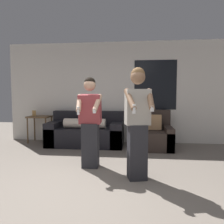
% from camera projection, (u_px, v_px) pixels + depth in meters
% --- Properties ---
extents(ground_plane, '(14.00, 14.00, 0.00)m').
position_uv_depth(ground_plane, '(87.00, 199.00, 2.71)').
color(ground_plane, slate).
extents(wall_back, '(5.89, 0.07, 2.70)m').
position_uv_depth(wall_back, '(115.00, 92.00, 5.94)').
color(wall_back, silver).
rests_on(wall_back, ground_plane).
extents(couch, '(1.90, 0.91, 0.86)m').
position_uv_depth(couch, '(86.00, 133.00, 5.60)').
color(couch, black).
rests_on(couch, ground_plane).
extents(armchair, '(0.85, 0.91, 0.91)m').
position_uv_depth(armchair, '(154.00, 135.00, 5.29)').
color(armchair, '#332823').
rests_on(armchair, ground_plane).
extents(side_table, '(0.58, 0.48, 0.87)m').
position_uv_depth(side_table, '(40.00, 120.00, 5.92)').
color(side_table, brown).
rests_on(side_table, ground_plane).
extents(person_left, '(0.45, 0.47, 1.60)m').
position_uv_depth(person_left, '(90.00, 122.00, 3.84)').
color(person_left, '#28282D').
rests_on(person_left, ground_plane).
extents(person_right, '(0.45, 0.52, 1.70)m').
position_uv_depth(person_right, '(137.00, 122.00, 3.29)').
color(person_right, '#28282D').
rests_on(person_right, ground_plane).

